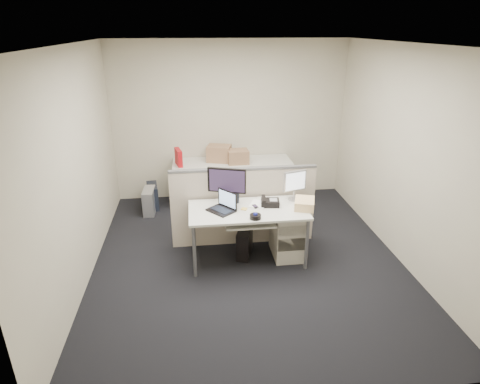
{
  "coord_description": "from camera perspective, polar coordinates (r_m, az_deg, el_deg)",
  "views": [
    {
      "loc": [
        -0.66,
        -4.57,
        2.89
      ],
      "look_at": [
        -0.08,
        0.15,
        0.91
      ],
      "focal_mm": 30.0,
      "sensor_mm": 36.0,
      "label": 1
    }
  ],
  "objects": [
    {
      "name": "cardboard_box_left",
      "position": [
        6.85,
        -3.0,
        5.43
      ],
      "size": [
        0.45,
        0.39,
        0.29
      ],
      "primitive_type": "cube",
      "rotation": [
        0.0,
        0.0,
        -0.27
      ],
      "color": "#8F6747",
      "rests_on": "back_counter"
    },
    {
      "name": "ceiling",
      "position": [
        4.62,
        1.34,
        20.3
      ],
      "size": [
        4.0,
        4.5,
        0.01
      ],
      "primitive_type": "cube",
      "color": "white",
      "rests_on": "ground"
    },
    {
      "name": "keyboard_tray",
      "position": [
        4.98,
        1.43,
        -4.45
      ],
      "size": [
        0.62,
        0.32,
        0.02
      ],
      "primitive_type": "cube",
      "color": "silver",
      "rests_on": "desk"
    },
    {
      "name": "cellphone",
      "position": [
        5.15,
        2.17,
        -2.07
      ],
      "size": [
        0.08,
        0.12,
        0.01
      ],
      "primitive_type": "cube",
      "rotation": [
        0.0,
        0.0,
        0.3
      ],
      "color": "black",
      "rests_on": "desk"
    },
    {
      "name": "cubicle_partition",
      "position": [
        5.57,
        0.49,
        -2.19
      ],
      "size": [
        2.0,
        0.06,
        1.1
      ],
      "primitive_type": "cube",
      "color": "#B8AA98",
      "rests_on": "floor"
    },
    {
      "name": "desk_phone",
      "position": [
        5.2,
        4.3,
        -1.52
      ],
      "size": [
        0.26,
        0.22,
        0.07
      ],
      "primitive_type": "cube",
      "rotation": [
        0.0,
        0.0,
        -0.14
      ],
      "color": "black",
      "rests_on": "desk"
    },
    {
      "name": "laptop",
      "position": [
        4.99,
        -2.76,
        -1.48
      ],
      "size": [
        0.39,
        0.4,
        0.24
      ],
      "primitive_type": "cube",
      "rotation": [
        0.0,
        0.0,
        -0.87
      ],
      "color": "black",
      "rests_on": "desk"
    },
    {
      "name": "wall_front",
      "position": [
        2.86,
        7.68,
        -10.15
      ],
      "size": [
        4.0,
        0.02,
        2.7
      ],
      "primitive_type": "cube",
      "color": "#B2A794",
      "rests_on": "ground"
    },
    {
      "name": "pc_tower_spare_dark",
      "position": [
        6.99,
        -12.3,
        -0.54
      ],
      "size": [
        0.22,
        0.45,
        0.4
      ],
      "primitive_type": "cube",
      "rotation": [
        0.0,
        0.0,
        0.12
      ],
      "color": "black",
      "rests_on": "floor"
    },
    {
      "name": "pc_tower_desk",
      "position": [
        5.43,
        0.65,
        -7.15
      ],
      "size": [
        0.28,
        0.44,
        0.38
      ],
      "primitive_type": "cube",
      "rotation": [
        0.0,
        0.0,
        -0.29
      ],
      "color": "black",
      "rests_on": "floor"
    },
    {
      "name": "sticky_pad",
      "position": [
        5.09,
        0.59,
        -2.41
      ],
      "size": [
        0.09,
        0.09,
        0.01
      ],
      "primitive_type": "cube",
      "rotation": [
        0.0,
        0.0,
        -0.4
      ],
      "color": "#F3C64C",
      "rests_on": "desk"
    },
    {
      "name": "monitor_main",
      "position": [
        5.13,
        -1.88,
        0.78
      ],
      "size": [
        0.53,
        0.34,
        0.5
      ],
      "primitive_type": "cube",
      "rotation": [
        0.0,
        0.0,
        -0.32
      ],
      "color": "black",
      "rests_on": "desk"
    },
    {
      "name": "red_binder",
      "position": [
        6.71,
        -8.73,
        4.83
      ],
      "size": [
        0.14,
        0.32,
        0.29
      ],
      "primitive_type": "cube",
      "rotation": [
        0.0,
        0.0,
        0.22
      ],
      "color": "#AB0E14",
      "rests_on": "back_counter"
    },
    {
      "name": "travel_mug",
      "position": [
        5.25,
        -0.5,
        -0.73
      ],
      "size": [
        0.08,
        0.08,
        0.15
      ],
      "primitive_type": "cylinder",
      "rotation": [
        0.0,
        0.0,
        0.18
      ],
      "color": "black",
      "rests_on": "desk"
    },
    {
      "name": "wall_right",
      "position": [
        5.51,
        22.35,
        4.68
      ],
      "size": [
        0.02,
        4.5,
        2.7
      ],
      "primitive_type": "cube",
      "color": "#B2A794",
      "rests_on": "ground"
    },
    {
      "name": "keyboard",
      "position": [
        5.01,
        1.93,
        -3.97
      ],
      "size": [
        0.48,
        0.19,
        0.03
      ],
      "primitive_type": "cube",
      "rotation": [
        0.0,
        0.0,
        -0.04
      ],
      "color": "black",
      "rests_on": "keyboard_tray"
    },
    {
      "name": "wall_left",
      "position": [
        5.0,
        -22.16,
        3.0
      ],
      "size": [
        0.02,
        4.5,
        2.7
      ],
      "primitive_type": "cube",
      "color": "#B2A794",
      "rests_on": "ground"
    },
    {
      "name": "paper_stack",
      "position": [
        5.22,
        2.59,
        -1.74
      ],
      "size": [
        0.28,
        0.31,
        0.01
      ],
      "primitive_type": "cube",
      "rotation": [
        0.0,
        0.0,
        -0.42
      ],
      "color": "white",
      "rests_on": "desk"
    },
    {
      "name": "back_counter",
      "position": [
        7.0,
        -1.1,
        1.47
      ],
      "size": [
        2.0,
        0.6,
        0.72
      ],
      "primitive_type": "cube",
      "color": "#B1AA9B",
      "rests_on": "floor"
    },
    {
      "name": "pc_tower_spare_silver",
      "position": [
        6.79,
        -12.77,
        -1.24
      ],
      "size": [
        0.19,
        0.44,
        0.4
      ],
      "primitive_type": "cube",
      "rotation": [
        0.0,
        0.0,
        -0.05
      ],
      "color": "#B7B7BC",
      "rests_on": "floor"
    },
    {
      "name": "monitor_small",
      "position": [
        5.34,
        7.75,
        0.89
      ],
      "size": [
        0.36,
        0.25,
        0.4
      ],
      "primitive_type": "cube",
      "rotation": [
        0.0,
        0.0,
        0.29
      ],
      "color": "#B7B7BC",
      "rests_on": "desk"
    },
    {
      "name": "manila_folders",
      "position": [
        5.17,
        9.16,
        -1.65
      ],
      "size": [
        0.32,
        0.37,
        0.12
      ],
      "primitive_type": "cube",
      "rotation": [
        0.0,
        0.0,
        -0.31
      ],
      "color": "beige",
      "rests_on": "desk"
    },
    {
      "name": "desk",
      "position": [
        5.12,
        1.14,
        -3.1
      ],
      "size": [
        1.5,
        0.75,
        0.73
      ],
      "color": "silver",
      "rests_on": "floor"
    },
    {
      "name": "cardboard_box_right",
      "position": [
        6.74,
        -0.31,
        4.98
      ],
      "size": [
        0.36,
        0.29,
        0.25
      ],
      "primitive_type": "cube",
      "rotation": [
        0.0,
        0.0,
        0.07
      ],
      "color": "#8F6747",
      "rests_on": "back_counter"
    },
    {
      "name": "floor",
      "position": [
        5.45,
        1.08,
        -9.46
      ],
      "size": [
        4.0,
        4.5,
        0.01
      ],
      "primitive_type": "cube",
      "color": "black",
      "rests_on": "ground"
    },
    {
      "name": "trackball",
      "position": [
        4.84,
        2.2,
        -3.51
      ],
      "size": [
        0.14,
        0.14,
        0.05
      ],
      "primitive_type": "cylinder",
      "rotation": [
        0.0,
        0.0,
        -0.0
      ],
      "color": "black",
      "rests_on": "desk"
    },
    {
      "name": "drawer_pedestal",
      "position": [
        5.42,
        6.83,
        -5.78
      ],
      "size": [
        0.4,
        0.55,
        0.65
      ],
      "primitive_type": "cube",
      "color": "#B1AA9B",
      "rests_on": "floor"
    },
    {
      "name": "wall_back",
      "position": [
        7.02,
        -1.43,
        9.97
      ],
      "size": [
        4.0,
        0.02,
        2.7
      ],
      "primitive_type": "cube",
      "color": "#B2A794",
      "rests_on": "ground"
    },
    {
      "name": "banana",
      "position": [
        5.22,
        4.04,
        -1.62
      ],
      "size": [
        0.17,
        0.13,
        0.04
      ],
      "primitive_type": "ellipsoid",
      "rotation": [
        0.0,
        0.0,
        0.53
      ],
      "color": "gold",
      "rests_on": "desk"
    }
  ]
}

